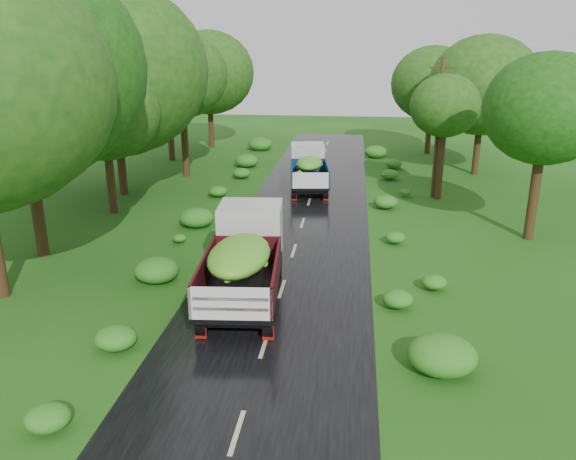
# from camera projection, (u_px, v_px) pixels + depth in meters

# --- Properties ---
(ground) EXTENTS (120.00, 120.00, 0.00)m
(ground) POSITION_uv_depth(u_px,v_px,m) (237.00, 433.00, 12.89)
(ground) COLOR #18480F
(ground) RESTS_ON ground
(road) EXTENTS (6.50, 80.00, 0.02)m
(road) POSITION_uv_depth(u_px,v_px,m) (270.00, 328.00, 17.60)
(road) COLOR black
(road) RESTS_ON ground
(road_lines) EXTENTS (0.12, 69.60, 0.00)m
(road_lines) POSITION_uv_depth(u_px,v_px,m) (274.00, 314.00, 18.54)
(road_lines) COLOR #BFB78C
(road_lines) RESTS_ON road
(truck_near) EXTENTS (2.89, 6.88, 2.82)m
(truck_near) POSITION_uv_depth(u_px,v_px,m) (245.00, 255.00, 19.33)
(truck_near) COLOR black
(truck_near) RESTS_ON ground
(truck_far) EXTENTS (2.81, 6.18, 2.51)m
(truck_far) POSITION_uv_depth(u_px,v_px,m) (308.00, 167.00, 34.00)
(truck_far) COLOR black
(truck_far) RESTS_ON ground
(utility_pole) EXTENTS (1.29, 0.65, 7.85)m
(utility_pole) POSITION_uv_depth(u_px,v_px,m) (438.00, 127.00, 31.45)
(utility_pole) COLOR #382616
(utility_pole) RESTS_ON ground
(trees_left) EXTENTS (6.38, 34.50, 9.64)m
(trees_left) POSITION_uv_depth(u_px,v_px,m) (120.00, 77.00, 30.28)
(trees_left) COLOR black
(trees_left) RESTS_ON ground
(trees_right) EXTENTS (6.67, 24.42, 7.63)m
(trees_right) POSITION_uv_depth(u_px,v_px,m) (469.00, 92.00, 35.18)
(trees_right) COLOR black
(trees_right) RESTS_ON ground
(shrubs) EXTENTS (11.90, 44.00, 0.70)m
(shrubs) POSITION_uv_depth(u_px,v_px,m) (298.00, 229.00, 25.97)
(shrubs) COLOR #2F6C19
(shrubs) RESTS_ON ground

